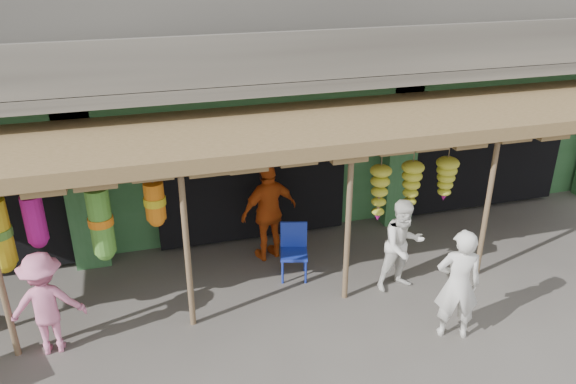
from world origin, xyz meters
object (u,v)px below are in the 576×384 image
object	(u,v)px
person_vendor	(269,211)
person_shopper	(46,304)
person_front	(458,285)
blue_chair	(294,247)
person_right	(403,245)

from	to	relation	value
person_vendor	person_shopper	bearing A→B (deg)	8.54
person_vendor	person_front	bearing A→B (deg)	109.49
person_vendor	person_shopper	distance (m)	3.98
blue_chair	person_vendor	bearing A→B (deg)	125.82
blue_chair	person_shopper	xyz separation A→B (m)	(-3.89, -0.92, 0.25)
person_shopper	person_vendor	bearing A→B (deg)	-156.18
person_front	person_vendor	xyz separation A→B (m)	(-2.05, 2.93, 0.06)
person_front	person_shopper	size ratio (longest dim) A/B	1.12
person_front	person_right	xyz separation A→B (m)	(-0.19, 1.35, -0.08)
person_vendor	person_shopper	xyz separation A→B (m)	(-3.63, -1.62, -0.15)
person_front	person_right	world-z (taller)	person_front
blue_chair	person_shopper	bearing A→B (deg)	-151.16
person_right	blue_chair	bearing A→B (deg)	144.56
person_shopper	blue_chair	bearing A→B (deg)	-166.88
person_right	person_shopper	xyz separation A→B (m)	(-5.50, -0.04, -0.02)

